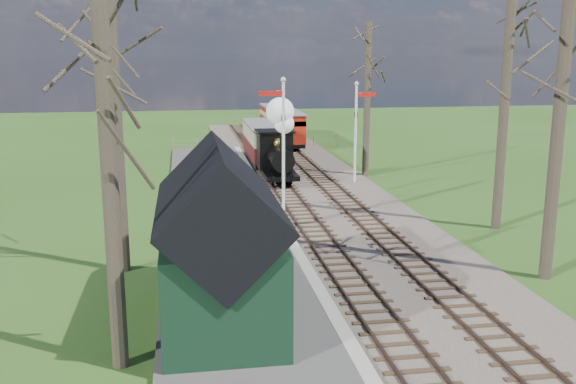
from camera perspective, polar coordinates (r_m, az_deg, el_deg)
name	(u,v)px	position (r m, az deg, el deg)	size (l,w,h in m)	color
ground	(424,384)	(15.35, 11.96, -16.39)	(140.00, 140.00, 0.00)	#32551A
distant_hills	(241,244)	(80.65, -4.21, -4.61)	(114.40, 48.00, 22.02)	#385B23
ballast_bed	(302,184)	(35.82, 1.28, 0.67)	(8.00, 60.00, 0.10)	brown
track_near	(279,184)	(35.60, -0.77, 0.68)	(1.60, 60.00, 0.15)	brown
track_far	(325,183)	(36.07, 3.32, 0.82)	(1.60, 60.00, 0.15)	brown
platform	(226,225)	(27.50, -5.54, -2.90)	(5.00, 44.00, 0.20)	#474442
coping_strip	(279,222)	(27.73, -0.79, -2.70)	(0.40, 44.00, 0.21)	#B2AD9E
station_shed	(219,245)	(17.26, -6.11, -4.72)	(3.25, 6.30, 4.78)	black
semaphore_near	(282,135)	(29.05, -0.55, 5.07)	(1.22, 0.24, 6.22)	silver
semaphore_far	(357,125)	(35.99, 6.15, 5.98)	(1.22, 0.24, 5.72)	silver
bare_trees	(364,111)	(23.58, 6.74, 7.16)	(15.51, 22.39, 12.00)	#382D23
fence_line	(256,142)	(49.26, -2.84, 4.47)	(12.60, 0.08, 1.00)	slate
locomotive	(278,146)	(35.74, -0.92, 4.13)	(1.91, 4.46, 4.77)	black
coach	(264,141)	(41.78, -2.11, 4.51)	(2.23, 7.64, 2.34)	black
red_carriage_a	(286,128)	(49.17, -0.14, 5.68)	(2.19, 5.43, 2.31)	black
red_carriage_b	(276,121)	(54.57, -1.06, 6.35)	(2.19, 5.43, 2.31)	black
sign_board	(283,247)	(22.11, -0.49, -4.91)	(0.15, 0.75, 1.10)	#0E4121
bench	(254,271)	(20.13, -3.04, -7.05)	(1.07, 1.65, 0.92)	#402917
person	(269,271)	(19.42, -1.69, -7.03)	(0.49, 0.32, 1.34)	#1B2131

